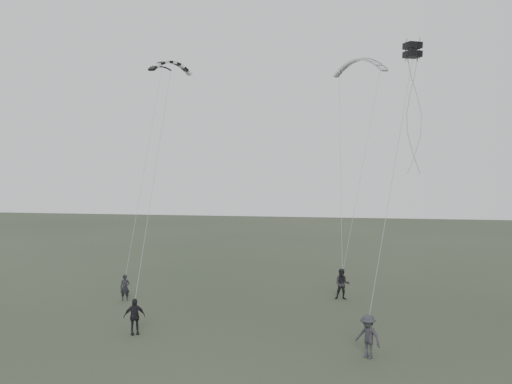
% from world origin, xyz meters
% --- Properties ---
extents(ground, '(140.00, 140.00, 0.00)m').
position_xyz_m(ground, '(0.00, 0.00, 0.00)').
color(ground, '#2B3625').
rests_on(ground, ground).
extents(flyer_left, '(0.69, 0.54, 1.66)m').
position_xyz_m(flyer_left, '(-7.40, 5.15, 0.83)').
color(flyer_left, black).
rests_on(flyer_left, ground).
extents(flyer_right, '(0.96, 0.75, 1.97)m').
position_xyz_m(flyer_right, '(6.24, 7.95, 0.99)').
color(flyer_right, black).
rests_on(flyer_right, ground).
extents(flyer_center, '(1.14, 0.90, 1.81)m').
position_xyz_m(flyer_center, '(-3.99, -1.07, 0.90)').
color(flyer_center, black).
rests_on(flyer_center, ground).
extents(flyer_far, '(1.41, 1.29, 1.90)m').
position_xyz_m(flyer_far, '(7.44, -2.26, 0.95)').
color(flyer_far, '#2C2B31').
rests_on(flyer_far, ground).
extents(kite_dark_small, '(1.53, 1.19, 0.57)m').
position_xyz_m(kite_dark_small, '(-6.84, 10.30, 15.87)').
color(kite_dark_small, black).
rests_on(kite_dark_small, flyer_left).
extents(kite_pale_large, '(4.38, 2.93, 1.87)m').
position_xyz_m(kite_pale_large, '(7.37, 15.28, 16.92)').
color(kite_pale_large, '#B2B5B7').
rests_on(kite_pale_large, flyer_right).
extents(kite_striped, '(2.48, 2.46, 1.18)m').
position_xyz_m(kite_striped, '(-3.99, 4.49, 14.82)').
color(kite_striped, black).
rests_on(kite_striped, flyer_center).
extents(kite_box, '(1.00, 1.02, 0.80)m').
position_xyz_m(kite_box, '(9.76, 2.48, 14.43)').
color(kite_box, black).
rests_on(kite_box, flyer_far).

